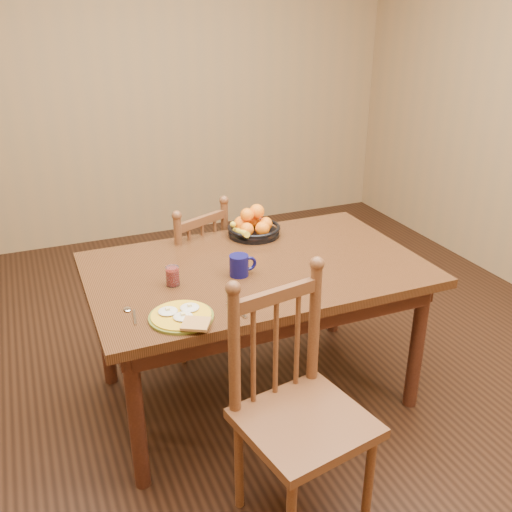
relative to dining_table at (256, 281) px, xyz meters
name	(u,v)px	position (x,y,z in m)	size (l,w,h in m)	color
room	(256,142)	(0.00, 0.00, 0.68)	(4.52, 5.02, 2.72)	black
dining_table	(256,281)	(0.00, 0.00, 0.00)	(1.60, 1.00, 0.75)	black
chair_far	(189,278)	(-0.18, 0.60, -0.22)	(0.54, 0.53, 0.91)	#492615
chair_near	(298,412)	(-0.15, -0.77, -0.18)	(0.53, 0.51, 1.01)	#492615
breakfast_plate	(182,316)	(-0.47, -0.35, 0.10)	(0.26, 0.31, 0.04)	#59601E
fork	(235,307)	(-0.24, -0.35, 0.09)	(0.05, 0.18, 0.00)	silver
spoon	(130,312)	(-0.66, -0.22, 0.09)	(0.04, 0.16, 0.01)	silver
coffee_mug	(240,265)	(-0.11, -0.07, 0.14)	(0.13, 0.09, 0.10)	#0B0B3E
juice_glass	(173,276)	(-0.43, -0.05, 0.13)	(0.06, 0.06, 0.09)	silver
fruit_bowl	(253,226)	(0.14, 0.37, 0.14)	(0.29, 0.29, 0.17)	black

